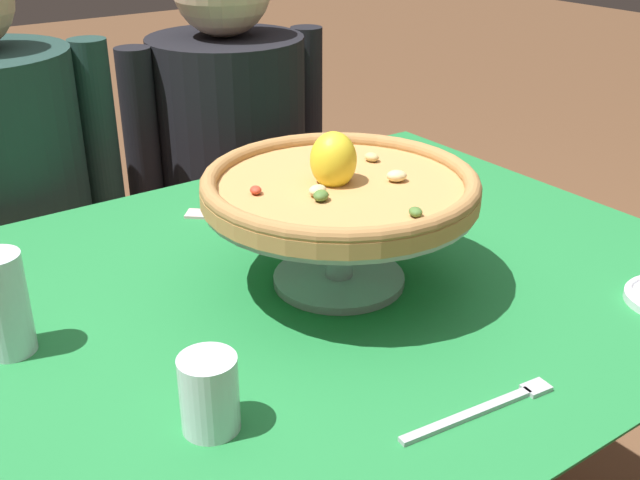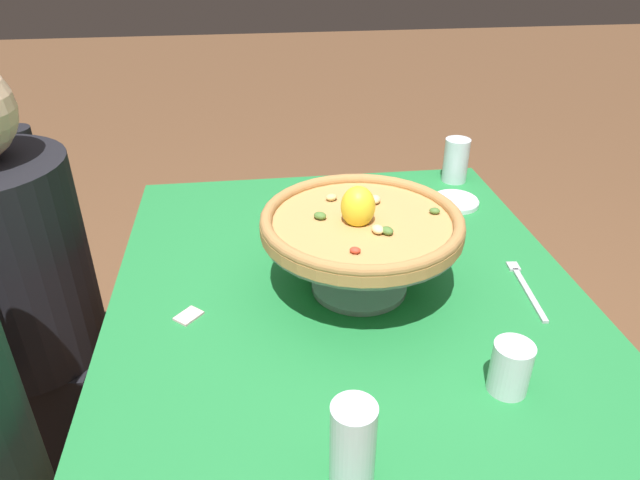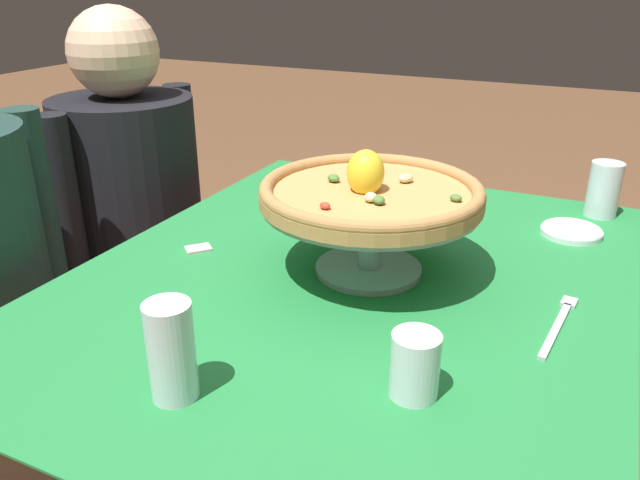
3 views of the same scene
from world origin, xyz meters
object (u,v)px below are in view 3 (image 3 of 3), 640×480
at_px(pizza_stand, 370,224).
at_px(water_glass_front_left, 415,369).
at_px(dinner_fork, 559,322).
at_px(pizza, 371,192).
at_px(sugar_packet, 198,249).
at_px(side_plate, 571,231).
at_px(water_glass_side_left, 172,356).
at_px(diner_right, 137,233).
at_px(water_glass_front_right, 603,193).

bearing_deg(pizza_stand, water_glass_front_left, -149.47).
relative_size(pizza_stand, dinner_fork, 1.83).
height_order(pizza, sugar_packet, pizza).
bearing_deg(dinner_fork, sugar_packet, 90.72).
bearing_deg(side_plate, pizza, 136.88).
bearing_deg(pizza_stand, side_plate, -43.10).
distance_m(water_glass_front_left, sugar_packet, 0.59).
distance_m(pizza_stand, water_glass_side_left, 0.46).
bearing_deg(diner_right, water_glass_front_right, -78.32).
relative_size(water_glass_front_right, water_glass_side_left, 0.90).
bearing_deg(dinner_fork, pizza_stand, 82.47).
bearing_deg(pizza, water_glass_front_left, -149.40).
bearing_deg(dinner_fork, side_plate, 2.43).
height_order(pizza_stand, water_glass_front_left, pizza_stand).
xyz_separation_m(pizza_stand, pizza, (-0.00, 0.00, 0.06)).
relative_size(water_glass_front_right, side_plate, 0.99).
distance_m(water_glass_side_left, diner_right, 1.02).
xyz_separation_m(water_glass_front_right, diner_right, (-0.24, 1.17, -0.22)).
xyz_separation_m(pizza, water_glass_side_left, (-0.45, 0.10, -0.10)).
height_order(pizza, water_glass_front_right, pizza).
height_order(side_plate, diner_right, diner_right).
xyz_separation_m(water_glass_front_left, sugar_packet, (0.26, 0.53, -0.04)).
relative_size(water_glass_front_left, dinner_fork, 0.43).
xyz_separation_m(water_glass_front_right, sugar_packet, (-0.55, 0.72, -0.05)).
bearing_deg(dinner_fork, pizza, 82.51).
bearing_deg(diner_right, pizza_stand, -107.98).
xyz_separation_m(side_plate, dinner_fork, (-0.39, -0.02, -0.01)).
distance_m(water_glass_side_left, sugar_packet, 0.47).
height_order(pizza_stand, dinner_fork, pizza_stand).
bearing_deg(diner_right, sugar_packet, -124.87).
bearing_deg(diner_right, side_plate, -85.31).
xyz_separation_m(pizza, side_plate, (0.35, -0.33, -0.15)).
bearing_deg(water_glass_side_left, water_glass_front_right, -26.37).
distance_m(pizza, water_glass_front_right, 0.63).
height_order(water_glass_side_left, sugar_packet, water_glass_side_left).
height_order(pizza, dinner_fork, pizza).
height_order(water_glass_front_left, sugar_packet, water_glass_front_left).
bearing_deg(sugar_packet, side_plate, -59.07).
bearing_deg(sugar_packet, water_glass_side_left, -148.11).
distance_m(pizza, water_glass_front_left, 0.39).
height_order(pizza_stand, sugar_packet, pizza_stand).
distance_m(side_plate, sugar_packet, 0.78).
bearing_deg(water_glass_front_right, pizza_stand, 143.09).
bearing_deg(sugar_packet, dinner_fork, -89.28).
distance_m(pizza, diner_right, 0.89).
height_order(pizza_stand, water_glass_side_left, same).
xyz_separation_m(water_glass_side_left, side_plate, (0.80, -0.42, -0.05)).
bearing_deg(pizza_stand, water_glass_side_left, 167.87).
relative_size(pizza_stand, pizza, 0.98).
height_order(pizza_stand, diner_right, diner_right).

